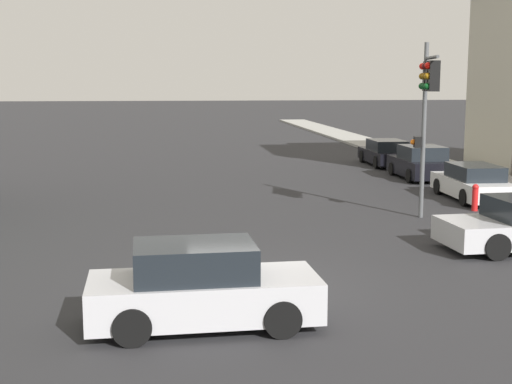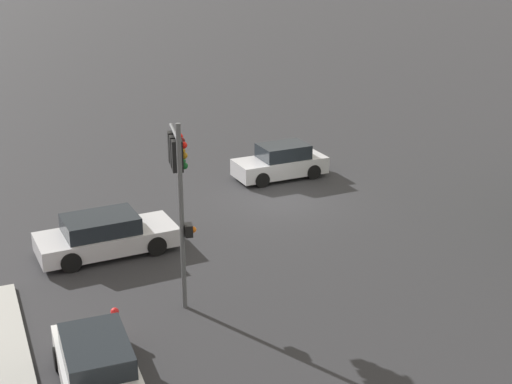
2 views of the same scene
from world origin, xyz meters
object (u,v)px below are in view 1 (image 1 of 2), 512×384
parked_car_0 (473,183)px  parked_car_2 (386,153)px  crossing_car_1 (202,288)px  fire_hydrant (475,197)px  parked_car_1 (421,163)px  traffic_signal (427,93)px

parked_car_0 → parked_car_2: 11.02m
crossing_car_1 → fire_hydrant: size_ratio=4.50×
parked_car_1 → parked_car_2: (0.02, 5.24, -0.06)m
parked_car_1 → fire_hydrant: size_ratio=4.42×
crossing_car_1 → parked_car_1: 21.29m
parked_car_1 → traffic_signal: bearing=160.9°
parked_car_2 → fire_hydrant: 13.27m
parked_car_2 → parked_car_0: bearing=-179.6°
fire_hydrant → parked_car_2: bearing=85.5°
crossing_car_1 → parked_car_2: 25.95m
traffic_signal → crossing_car_1: (-7.38, -8.86, -3.27)m
traffic_signal → fire_hydrant: size_ratio=6.03×
crossing_car_1 → parked_car_1: size_ratio=1.02×
traffic_signal → crossing_car_1: size_ratio=1.34×
parked_car_0 → parked_car_1: parked_car_1 is taller
fire_hydrant → parked_car_1: bearing=82.7°
traffic_signal → parked_car_1: bearing=-99.4°
crossing_car_1 → parked_car_1: (10.78, 18.36, -0.01)m
traffic_signal → fire_hydrant: 4.49m
parked_car_1 → parked_car_0: bearing=179.4°
parked_car_0 → parked_car_1: size_ratio=1.10×
crossing_car_1 → parked_car_1: bearing=57.6°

